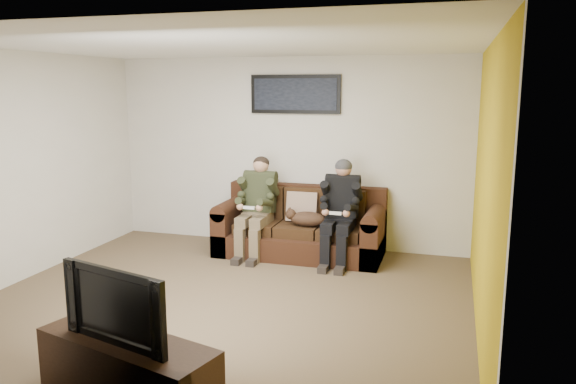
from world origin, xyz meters
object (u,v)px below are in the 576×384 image
(sofa, at_px, (301,229))
(cat, at_px, (306,218))
(framed_poster, at_px, (295,94))
(person_left, at_px, (257,201))
(television, at_px, (124,303))
(tv_stand, at_px, (128,368))
(person_right, at_px, (340,205))

(sofa, height_order, cat, sofa)
(cat, bearing_deg, framed_poster, 118.42)
(person_left, height_order, television, person_left)
(tv_stand, bearing_deg, person_left, 110.16)
(person_left, xyz_separation_m, television, (0.30, -3.60, -0.01))
(person_right, relative_size, framed_poster, 1.04)
(sofa, height_order, person_left, person_left)
(person_left, bearing_deg, cat, -1.88)
(sofa, xyz_separation_m, person_right, (0.56, -0.18, 0.39))
(person_left, xyz_separation_m, cat, (0.68, -0.02, -0.19))
(tv_stand, height_order, television, television)
(person_right, distance_m, tv_stand, 3.72)
(sofa, relative_size, person_right, 1.67)
(sofa, distance_m, cat, 0.31)
(framed_poster, bearing_deg, person_right, -36.93)
(sofa, bearing_deg, cat, -59.38)
(tv_stand, xyz_separation_m, television, (0.00, 0.00, 0.49))
(television, bearing_deg, sofa, 101.50)
(person_right, xyz_separation_m, television, (-0.82, -3.60, -0.01))
(person_right, bearing_deg, television, -102.79)
(cat, xyz_separation_m, tv_stand, (-0.38, -3.57, -0.31))
(person_right, xyz_separation_m, framed_poster, (-0.76, 0.57, 1.37))
(person_right, height_order, framed_poster, framed_poster)
(person_left, xyz_separation_m, person_right, (1.11, 0.00, 0.00))
(sofa, relative_size, tv_stand, 1.54)
(sofa, distance_m, framed_poster, 1.82)
(person_right, bearing_deg, person_left, -179.98)
(television, bearing_deg, person_left, 110.16)
(sofa, xyz_separation_m, person_left, (-0.56, -0.18, 0.39))
(person_left, bearing_deg, sofa, 18.00)
(cat, height_order, tv_stand, cat)
(sofa, height_order, person_right, person_right)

